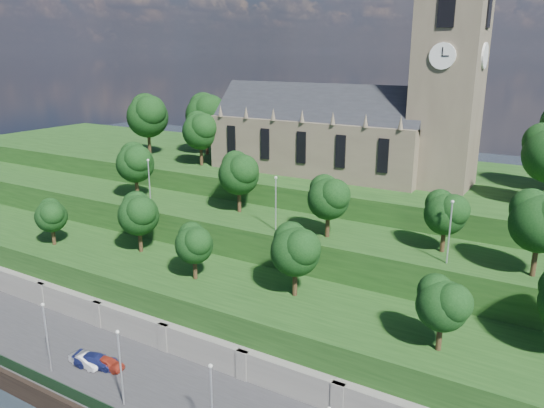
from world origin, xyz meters
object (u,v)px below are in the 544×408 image
Objects in this scene: church at (351,123)px; car_middle at (86,360)px; car_left at (108,363)px; car_right at (97,361)px.

car_middle is (-10.57, -41.03, -19.89)m from church.
church is 10.11× the size of car_middle.
car_right reaches higher than car_left.
car_left is 1.29m from car_right.
car_right is at bearing -103.23° from church.
church reaches higher than car_left.
car_middle is at bearing 101.93° from car_left.
church is at bearing -18.56° from car_left.
church is 10.96× the size of car_left.
car_left is 2.41m from car_middle.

